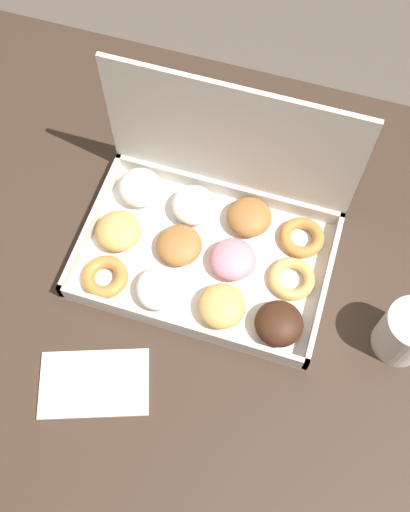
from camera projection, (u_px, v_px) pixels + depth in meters
The scene contains 5 objects.
ground_plane at pixel (203, 411), 1.61m from camera, with size 8.00×8.00×0.00m, color #564C44.
dining_table at pixel (202, 331), 1.02m from camera, with size 1.22×1.02×0.75m.
donut_box at pixel (207, 233), 0.95m from camera, with size 0.40×0.27×0.26m.
coffee_mug at pixel (406, 332), 0.87m from camera, with size 0.08×0.08×0.10m.
paper_napkin at pixel (94, 383), 0.88m from camera, with size 0.18×0.15×0.01m.
Camera 1 is at (0.10, -0.31, 1.63)m, focal length 42.00 mm.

